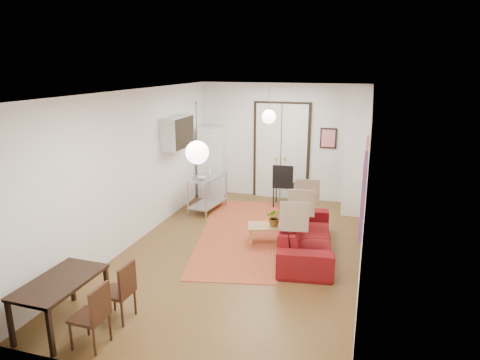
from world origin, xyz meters
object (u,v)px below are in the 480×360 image
(dining_chair_far, at_px, (93,308))
(black_side_chair, at_px, (285,180))
(sofa, at_px, (306,235))
(fridge, at_px, (212,162))
(kitchen_counter, at_px, (207,189))
(coffee_table, at_px, (269,228))
(dining_table, at_px, (60,285))
(dining_chair_near, at_px, (120,284))

(dining_chair_far, xyz_separation_m, black_side_chair, (1.19, 5.99, 0.15))
(sofa, distance_m, fridge, 4.10)
(kitchen_counter, relative_size, dining_chair_far, 1.41)
(sofa, relative_size, coffee_table, 2.61)
(dining_table, height_order, dining_chair_near, dining_chair_near)
(coffee_table, height_order, black_side_chair, black_side_chair)
(coffee_table, distance_m, dining_chair_far, 3.86)
(sofa, relative_size, fridge, 1.30)
(sofa, relative_size, black_side_chair, 2.22)
(fridge, bearing_deg, dining_chair_near, -90.22)
(dining_table, relative_size, dining_chair_far, 1.47)
(sofa, relative_size, dining_chair_near, 2.86)
(fridge, height_order, dining_chair_near, fridge)
(sofa, height_order, coffee_table, sofa)
(dining_table, bearing_deg, kitchen_counter, 88.25)
(fridge, height_order, dining_chair_far, fridge)
(fridge, xyz_separation_m, dining_chair_near, (0.77, -5.62, -0.43))
(kitchen_counter, height_order, dining_chair_near, kitchen_counter)
(dining_table, xyz_separation_m, black_side_chair, (1.79, 5.82, 0.03))
(kitchen_counter, height_order, black_side_chair, black_side_chair)
(kitchen_counter, distance_m, dining_table, 4.88)
(coffee_table, distance_m, kitchen_counter, 2.34)
(coffee_table, relative_size, dining_table, 0.75)
(dining_chair_near, distance_m, black_side_chair, 5.53)
(dining_table, relative_size, dining_chair_near, 1.47)
(dining_table, distance_m, black_side_chair, 6.09)
(dining_table, bearing_deg, sofa, 49.58)
(fridge, bearing_deg, dining_table, -96.41)
(dining_chair_near, height_order, black_side_chair, black_side_chair)
(sofa, distance_m, dining_chair_far, 3.96)
(coffee_table, bearing_deg, dining_chair_far, -110.93)
(coffee_table, distance_m, dining_chair_near, 3.30)
(fridge, distance_m, dining_chair_far, 6.28)
(kitchen_counter, distance_m, black_side_chair, 1.90)
(sofa, xyz_separation_m, black_side_chair, (-0.91, 2.65, 0.28))
(fridge, relative_size, dining_chair_far, 2.19)
(sofa, xyz_separation_m, kitchen_counter, (-2.56, 1.70, 0.19))
(dining_chair_near, bearing_deg, black_side_chair, 168.75)
(kitchen_counter, xyz_separation_m, black_side_chair, (1.65, 0.94, 0.09))
(dining_chair_near, relative_size, black_side_chair, 0.78)
(kitchen_counter, height_order, fridge, fridge)
(dining_chair_near, distance_m, dining_chair_far, 0.60)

